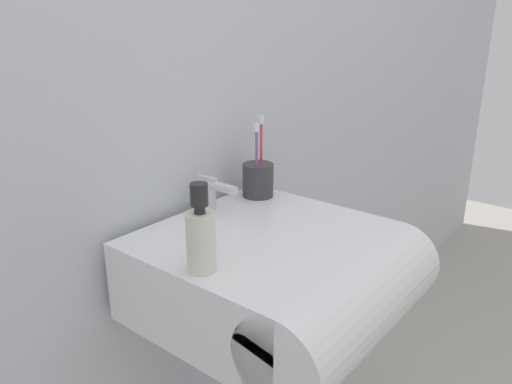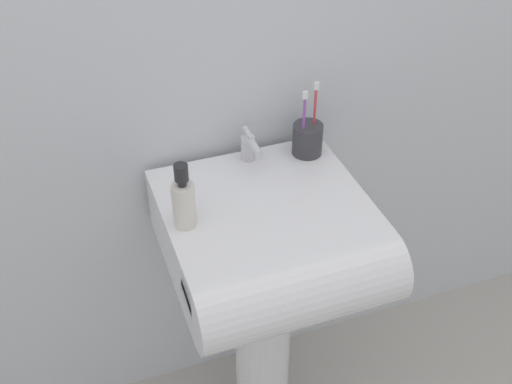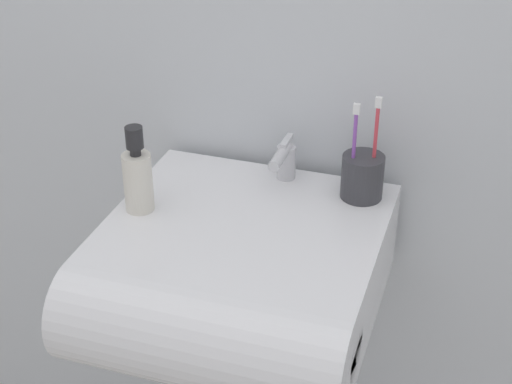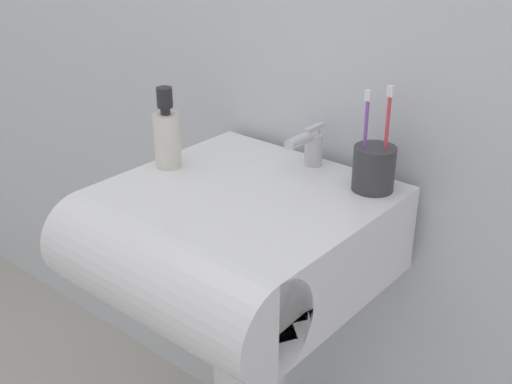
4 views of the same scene
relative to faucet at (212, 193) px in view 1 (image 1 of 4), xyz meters
The scene contains 5 objects.
wall_back 0.30m from the faucet, 103.16° to the left, with size 5.00×0.05×2.40m, color silver.
sink_basin 0.27m from the faucet, 95.63° to the right, with size 0.49×0.53×0.18m.
faucet is the anchor object (origin of this frame).
toothbrush_cup 0.16m from the faucet, ahead, with size 0.08×0.08×0.21m.
soap_bottle 0.29m from the faucet, 140.22° to the right, with size 0.05×0.05×0.17m.
Camera 1 is at (-0.77, -0.61, 1.31)m, focal length 35.00 mm.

